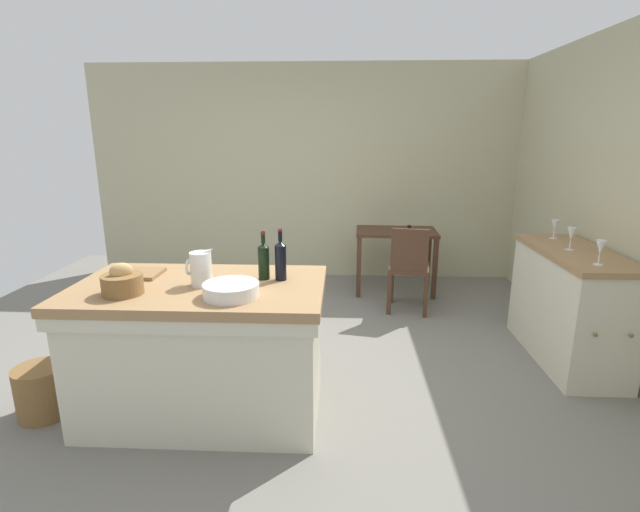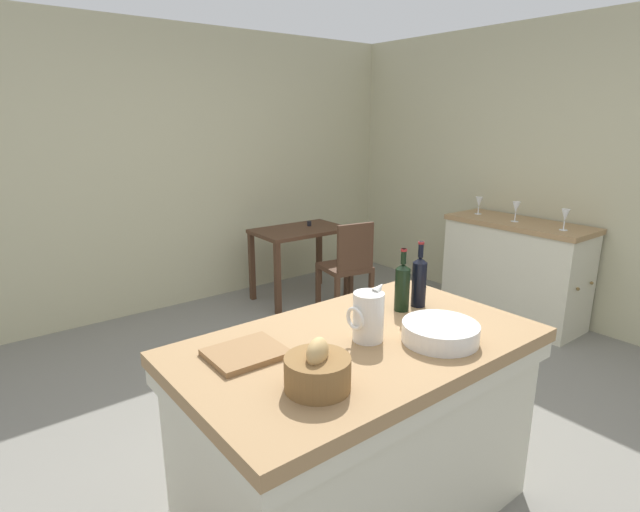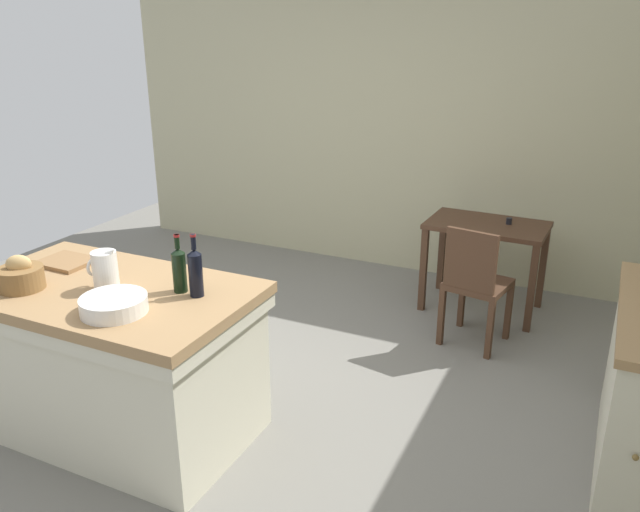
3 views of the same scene
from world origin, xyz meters
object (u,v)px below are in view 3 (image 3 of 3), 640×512
(pitcher, at_px, (105,270))
(wine_bottle_dark, at_px, (195,271))
(wooden_chair, at_px, (475,282))
(cutting_board, at_px, (66,262))
(writing_desk, at_px, (486,237))
(bread_basket, at_px, (21,276))
(wash_bowl, at_px, (114,305))
(wine_bottle_amber, at_px, (179,269))
(island_table, at_px, (115,355))

(pitcher, distance_m, wine_bottle_dark, 0.49)
(wooden_chair, height_order, cutting_board, cutting_board)
(writing_desk, distance_m, pitcher, 2.95)
(pitcher, xyz_separation_m, bread_basket, (-0.41, -0.18, -0.04))
(wash_bowl, relative_size, cutting_board, 1.10)
(wash_bowl, bearing_deg, writing_desk, 65.49)
(wine_bottle_dark, height_order, wine_bottle_amber, wine_bottle_dark)
(cutting_board, bearing_deg, wash_bowl, -28.48)
(cutting_board, bearing_deg, bread_basket, -79.03)
(bread_basket, bearing_deg, island_table, 27.69)
(wine_bottle_dark, bearing_deg, bread_basket, -160.25)
(writing_desk, relative_size, cutting_board, 3.15)
(island_table, distance_m, writing_desk, 2.92)
(cutting_board, relative_size, wine_bottle_dark, 0.88)
(writing_desk, distance_m, wooden_chair, 0.67)
(writing_desk, bearing_deg, wine_bottle_amber, -114.98)
(pitcher, distance_m, wash_bowl, 0.31)
(wooden_chair, relative_size, cutting_board, 3.06)
(wash_bowl, relative_size, wine_bottle_amber, 1.04)
(wine_bottle_dark, bearing_deg, writing_desk, 67.31)
(island_table, bearing_deg, wooden_chair, 49.86)
(pitcher, bearing_deg, writing_desk, 59.78)
(pitcher, distance_m, cutting_board, 0.52)
(bread_basket, distance_m, cutting_board, 0.38)
(wooden_chair, relative_size, wine_bottle_amber, 2.89)
(bread_basket, bearing_deg, writing_desk, 55.24)
(wooden_chair, height_order, wine_bottle_amber, wine_bottle_amber)
(writing_desk, xyz_separation_m, wine_bottle_dark, (-1.00, -2.39, 0.41))
(pitcher, xyz_separation_m, wine_bottle_dark, (0.47, 0.13, 0.03))
(pitcher, height_order, cutting_board, pitcher)
(pitcher, distance_m, wine_bottle_amber, 0.39)
(cutting_board, bearing_deg, wine_bottle_amber, -2.86)
(cutting_board, distance_m, wine_bottle_amber, 0.85)
(island_table, bearing_deg, wine_bottle_dark, 13.02)
(island_table, height_order, writing_desk, island_table)
(island_table, distance_m, wash_bowl, 0.56)
(wooden_chair, bearing_deg, writing_desk, 95.75)
(wash_bowl, xyz_separation_m, wine_bottle_dark, (0.24, 0.33, 0.09))
(cutting_board, bearing_deg, island_table, -20.20)
(wash_bowl, height_order, cutting_board, wash_bowl)
(wash_bowl, height_order, wine_bottle_amber, wine_bottle_amber)
(writing_desk, xyz_separation_m, wine_bottle_amber, (-1.11, -2.38, 0.40))
(bread_basket, relative_size, cutting_board, 0.80)
(wooden_chair, bearing_deg, island_table, -130.14)
(pitcher, height_order, wine_bottle_amber, wine_bottle_amber)
(cutting_board, bearing_deg, writing_desk, 50.18)
(wooden_chair, height_order, pitcher, pitcher)
(island_table, relative_size, wine_bottle_dark, 4.68)
(wine_bottle_dark, relative_size, wine_bottle_amber, 1.07)
(island_table, bearing_deg, pitcher, -38.37)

